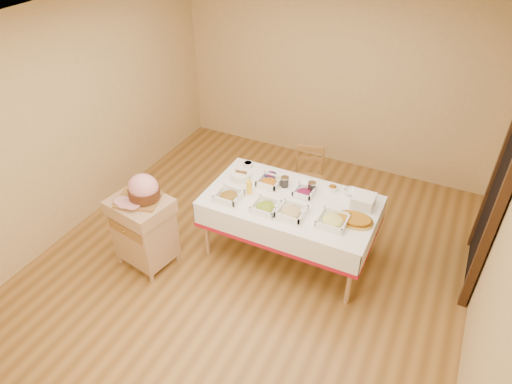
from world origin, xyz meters
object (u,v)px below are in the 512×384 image
dining_table (290,212)px  plate_stack (363,201)px  dining_chair (308,179)px  preserve_jar_right (312,187)px  ham_on_board (143,190)px  preserve_jar_left (285,182)px  butcher_cart (144,228)px  bread_basket (241,176)px  mustard_bottle (249,187)px  brass_platter (355,220)px

dining_table → plate_stack: plate_stack is taller
dining_chair → preserve_jar_right: (0.28, -0.69, 0.39)m
ham_on_board → preserve_jar_right: 1.78m
ham_on_board → preserve_jar_left: bearing=40.7°
dining_table → butcher_cart: 1.58m
butcher_cart → dining_chair: butcher_cart is taller
ham_on_board → bread_basket: size_ratio=2.03×
mustard_bottle → brass_platter: (1.16, 0.03, -0.06)m
dining_table → mustard_bottle: 0.52m
preserve_jar_left → plate_stack: (0.87, 0.04, 0.01)m
dining_table → bread_basket: (-0.66, 0.12, 0.20)m
bread_basket → plate_stack: bearing=5.1°
butcher_cart → bread_basket: bearing=53.5°
butcher_cart → dining_chair: 2.13m
butcher_cart → dining_chair: size_ratio=1.03×
dining_chair → ham_on_board: size_ratio=1.84×
mustard_bottle → dining_table: bearing=10.9°
bread_basket → brass_platter: bread_basket is taller
dining_chair → bread_basket: 1.03m
butcher_cart → preserve_jar_right: size_ratio=7.35×
ham_on_board → mustard_bottle: size_ratio=2.39×
preserve_jar_right → brass_platter: preserve_jar_right is taller
dining_chair → ham_on_board: bearing=-124.3°
mustard_bottle → plate_stack: 1.21m
preserve_jar_right → brass_platter: bearing=-27.5°
plate_stack → brass_platter: (-0.00, -0.29, -0.04)m
ham_on_board → preserve_jar_right: ham_on_board is taller
preserve_jar_left → bread_basket: (-0.50, -0.08, -0.01)m
dining_table → brass_platter: bearing=-4.3°
butcher_cart → mustard_bottle: mustard_bottle is taller
butcher_cart → mustard_bottle: bearing=39.0°
plate_stack → butcher_cart: bearing=-152.8°
mustard_bottle → preserve_jar_right: bearing=29.1°
dining_table → bread_basket: bread_basket is taller
dining_chair → mustard_bottle: (-0.31, -1.02, 0.42)m
ham_on_board → plate_stack: 2.26m
dining_table → ham_on_board: (-1.31, -0.78, 0.38)m
ham_on_board → plate_stack: (2.01, 1.02, -0.16)m
butcher_cart → mustard_bottle: size_ratio=4.54×
ham_on_board → preserve_jar_left: size_ratio=3.83×
ham_on_board → mustard_bottle: bearing=39.1°
bread_basket → plate_stack: (1.37, 0.12, 0.02)m
dining_chair → brass_platter: (0.85, -0.98, 0.36)m
dining_chair → preserve_jar_right: size_ratio=7.16×
dining_table → plate_stack: bearing=18.9°
ham_on_board → bread_basket: (0.65, 0.90, -0.18)m
ham_on_board → preserve_jar_right: size_ratio=3.88×
preserve_jar_left → bread_basket: bearing=-170.5°
bread_basket → preserve_jar_right: bearing=8.7°
mustard_bottle → brass_platter: size_ratio=0.50×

